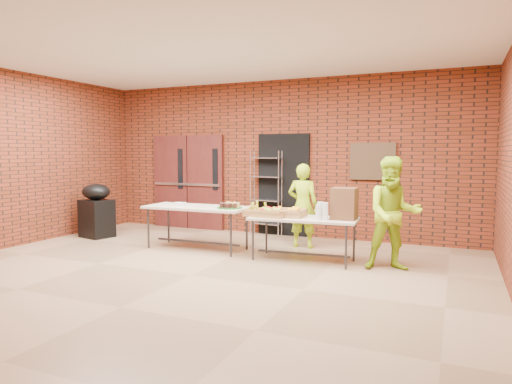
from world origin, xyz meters
TOP-DOWN VIEW (x-y plane):
  - room at (0.00, 0.00)m, footprint 8.08×7.08m
  - double_doors at (-2.20, 3.44)m, footprint 1.78×0.12m
  - dark_doorway at (0.10, 3.46)m, footprint 1.10×0.06m
  - bronze_plaque at (1.90, 3.45)m, footprint 0.85×0.04m
  - wire_rack at (-0.23, 3.32)m, footprint 0.66×0.29m
  - table_left at (-0.83, 1.56)m, footprint 1.88×0.81m
  - table_right at (1.17, 1.47)m, footprint 1.74×0.84m
  - basket_bananas at (0.45, 1.37)m, footprint 0.43×0.34m
  - basket_oranges at (0.93, 1.47)m, footprint 0.49×0.38m
  - basket_apples at (0.67, 1.34)m, footprint 0.49×0.38m
  - muffin_tray at (-0.17, 1.55)m, footprint 0.43×0.43m
  - napkin_box at (-1.15, 1.51)m, footprint 0.18×0.12m
  - coffee_dispenser at (1.81, 1.54)m, footprint 0.37×0.33m
  - cup_stack_front at (1.46, 1.31)m, footprint 0.08×0.08m
  - cup_stack_mid at (1.56, 1.34)m, footprint 0.09×0.09m
  - cup_stack_back at (1.44, 1.48)m, footprint 0.09×0.09m
  - covered_grill at (-3.30, 1.72)m, footprint 0.70×0.62m
  - volunteer_woman at (0.85, 2.44)m, footprint 0.56×0.37m
  - volunteer_man at (2.55, 1.48)m, footprint 0.96×0.84m

SIDE VIEW (x-z plane):
  - covered_grill at x=-3.30m, z-range 0.00..1.09m
  - table_right at x=1.17m, z-range 0.29..0.98m
  - table_left at x=-0.83m, z-range 0.32..1.09m
  - basket_bananas at x=0.45m, z-range 0.68..0.82m
  - basket_apples at x=0.67m, z-range 0.68..0.83m
  - basket_oranges at x=0.93m, z-range 0.68..0.84m
  - volunteer_woman at x=0.85m, z-range 0.00..1.52m
  - napkin_box at x=-1.15m, z-range 0.77..0.83m
  - cup_stack_front at x=1.46m, z-range 0.69..0.93m
  - muffin_tray at x=-0.17m, z-range 0.76..0.87m
  - cup_stack_back at x=1.44m, z-range 0.69..0.95m
  - cup_stack_mid at x=1.56m, z-range 0.69..0.96m
  - volunteer_man at x=2.55m, z-range 0.00..1.66m
  - wire_rack at x=-0.23m, z-range 0.00..1.75m
  - coffee_dispenser at x=1.81m, z-range 0.69..1.18m
  - dark_doorway at x=0.10m, z-range 0.00..2.10m
  - double_doors at x=-2.20m, z-range 0.00..2.10m
  - bronze_plaque at x=1.90m, z-range 1.20..1.90m
  - room at x=0.00m, z-range -0.04..3.24m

